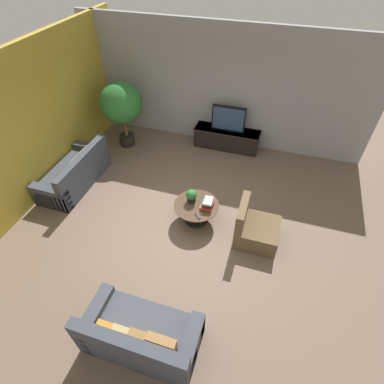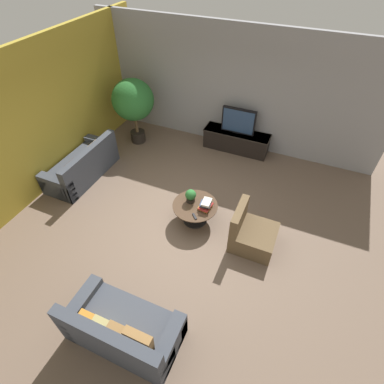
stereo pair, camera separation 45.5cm
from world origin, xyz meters
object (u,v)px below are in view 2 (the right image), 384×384
at_px(couch_by_wall, 83,166).
at_px(armchair_wicker, 251,234).
at_px(television, 239,121).
at_px(couch_near_entry, 122,329).
at_px(potted_palm_tall, 133,101).
at_px(media_console, 236,141).
at_px(coffee_table, 195,210).
at_px(potted_plant_tabletop, 191,196).

relative_size(couch_by_wall, armchair_wicker, 2.13).
height_order(television, armchair_wicker, television).
xyz_separation_m(couch_near_entry, potted_palm_tall, (-2.55, 4.67, 0.89)).
xyz_separation_m(television, couch_near_entry, (-0.05, -5.35, -0.56)).
bearing_deg(couch_near_entry, television, -90.56).
height_order(media_console, coffee_table, media_console).
relative_size(media_console, potted_plant_tabletop, 5.98).
height_order(potted_palm_tall, potted_plant_tabletop, potted_palm_tall).
bearing_deg(couch_near_entry, media_console, -90.56).
relative_size(media_console, potted_palm_tall, 0.99).
bearing_deg(couch_by_wall, television, 129.78).
bearing_deg(media_console, potted_plant_tabletop, -92.92).
distance_m(armchair_wicker, potted_palm_tall, 4.48).
relative_size(couch_by_wall, couch_near_entry, 1.11).
height_order(armchair_wicker, potted_plant_tabletop, armchair_wicker).
relative_size(television, couch_near_entry, 0.52).
bearing_deg(armchair_wicker, couch_by_wall, 84.67).
height_order(couch_near_entry, potted_palm_tall, potted_palm_tall).
bearing_deg(coffee_table, armchair_wicker, -6.40).
distance_m(coffee_table, potted_palm_tall, 3.44).
height_order(media_console, potted_plant_tabletop, potted_plant_tabletop).
relative_size(coffee_table, couch_near_entry, 0.55).
relative_size(armchair_wicker, potted_palm_tall, 0.49).
xyz_separation_m(coffee_table, potted_plant_tabletop, (-0.13, 0.07, 0.28)).
distance_m(media_console, couch_near_entry, 5.35).
distance_m(media_console, potted_palm_tall, 2.84).
relative_size(potted_palm_tall, potted_plant_tabletop, 6.06).
xyz_separation_m(couch_by_wall, potted_palm_tall, (0.40, 1.82, 0.89)).
xyz_separation_m(coffee_table, armchair_wicker, (1.20, -0.13, -0.03)).
bearing_deg(media_console, couch_by_wall, -140.20).
bearing_deg(couch_near_entry, couch_by_wall, -44.01).
bearing_deg(potted_plant_tabletop, media_console, 87.08).
bearing_deg(potted_plant_tabletop, television, 87.08).
relative_size(media_console, armchair_wicker, 2.00).
bearing_deg(potted_palm_tall, coffee_table, -38.76).
bearing_deg(potted_palm_tall, television, 14.59).
bearing_deg(coffee_table, media_console, 89.75).
height_order(media_console, couch_by_wall, couch_by_wall).
height_order(couch_near_entry, potted_plant_tabletop, couch_near_entry).
bearing_deg(couch_by_wall, media_console, 129.80).
bearing_deg(coffee_table, television, 89.75).
bearing_deg(couch_by_wall, couch_near_entry, 45.99).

